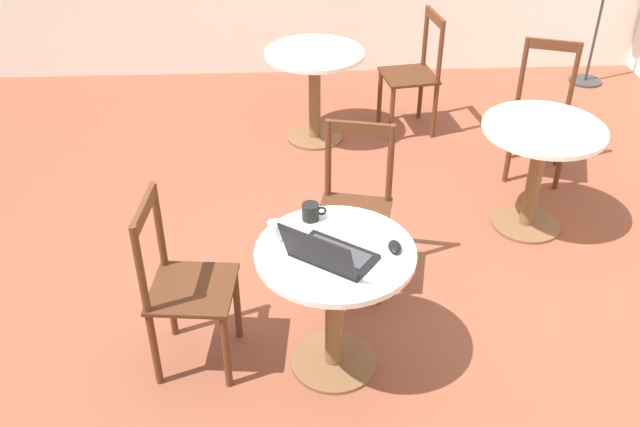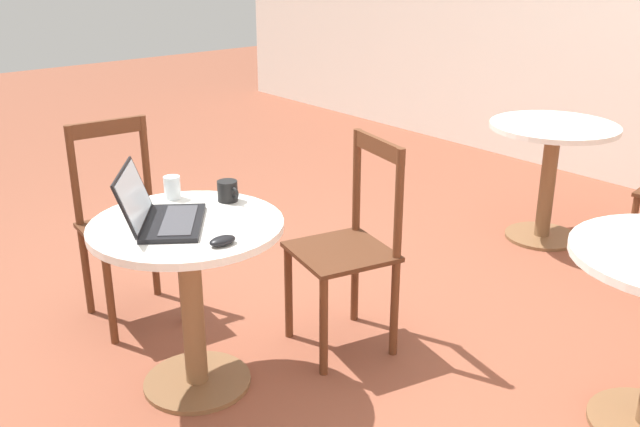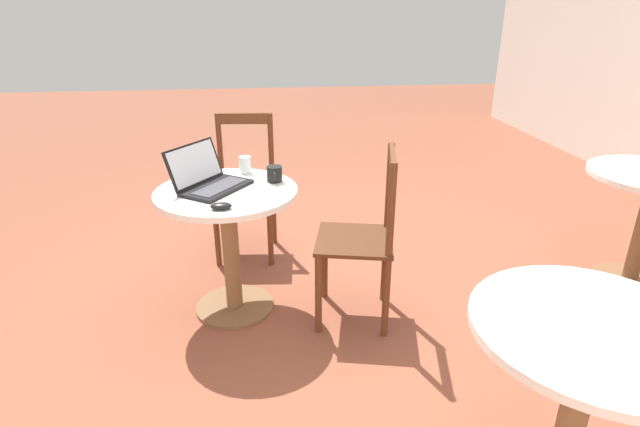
# 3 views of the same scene
# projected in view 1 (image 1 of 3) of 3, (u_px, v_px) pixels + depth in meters

# --- Properties ---
(ground_plane) EXTENTS (16.00, 16.00, 0.00)m
(ground_plane) POSITION_uv_depth(u_px,v_px,m) (301.00, 295.00, 4.03)
(ground_plane) COLOR brown
(cafe_table_near) EXTENTS (0.73, 0.73, 0.71)m
(cafe_table_near) POSITION_uv_depth(u_px,v_px,m) (335.00, 283.00, 3.31)
(cafe_table_near) COLOR brown
(cafe_table_near) RESTS_ON ground_plane
(cafe_table_mid) EXTENTS (0.73, 0.73, 0.71)m
(cafe_table_mid) POSITION_uv_depth(u_px,v_px,m) (539.00, 155.00, 4.31)
(cafe_table_mid) COLOR brown
(cafe_table_mid) RESTS_ON ground_plane
(cafe_table_far) EXTENTS (0.73, 0.73, 0.71)m
(cafe_table_far) POSITION_uv_depth(u_px,v_px,m) (315.00, 76.00, 5.30)
(cafe_table_far) COLOR brown
(cafe_table_far) RESTS_ON ground_plane
(chair_near_back) EXTENTS (0.47, 0.47, 0.93)m
(chair_near_back) POSITION_uv_depth(u_px,v_px,m) (355.00, 210.00, 3.92)
(chair_near_back) COLOR #562D19
(chair_near_back) RESTS_ON ground_plane
(chair_near_left) EXTENTS (0.43, 0.43, 0.93)m
(chair_near_left) POSITION_uv_depth(u_px,v_px,m) (183.00, 288.00, 3.37)
(chair_near_left) COLOR #562D19
(chair_near_left) RESTS_ON ground_plane
(chair_mid_back) EXTENTS (0.50, 0.50, 0.93)m
(chair_mid_back) POSITION_uv_depth(u_px,v_px,m) (542.00, 112.00, 4.93)
(chair_mid_back) COLOR #562D19
(chair_mid_back) RESTS_ON ground_plane
(chair_far_right) EXTENTS (0.45, 0.45, 0.93)m
(chair_far_right) POSITION_uv_depth(u_px,v_px,m) (414.00, 75.00, 5.47)
(chair_far_right) COLOR #562D19
(chair_far_right) RESTS_ON ground_plane
(laptop) EXTENTS (0.45, 0.44, 0.22)m
(laptop) POSITION_uv_depth(u_px,v_px,m) (329.00, 254.00, 3.11)
(laptop) COLOR black
(laptop) RESTS_ON cafe_table_near
(mouse) EXTENTS (0.06, 0.10, 0.03)m
(mouse) POSITION_uv_depth(u_px,v_px,m) (395.00, 247.00, 3.20)
(mouse) COLOR black
(mouse) RESTS_ON cafe_table_near
(mug) EXTENTS (0.12, 0.08, 0.08)m
(mug) POSITION_uv_depth(u_px,v_px,m) (311.00, 212.00, 3.38)
(mug) COLOR black
(mug) RESTS_ON cafe_table_near
(drinking_glass) EXTENTS (0.07, 0.07, 0.09)m
(drinking_glass) POSITION_uv_depth(u_px,v_px,m) (275.00, 231.00, 3.24)
(drinking_glass) COLOR silver
(drinking_glass) RESTS_ON cafe_table_near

